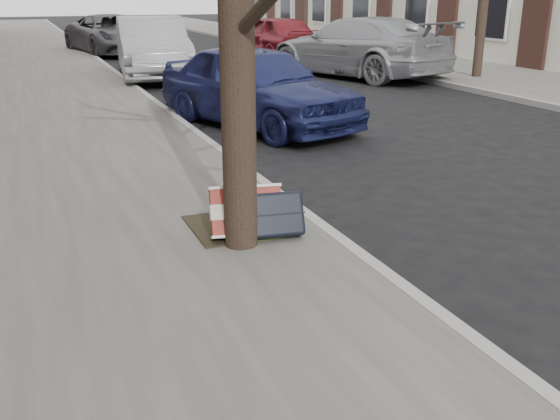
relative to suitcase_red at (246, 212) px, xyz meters
name	(u,v)px	position (x,y,z in m)	size (l,w,h in m)	color
ground	(494,252)	(2.01, -0.91, -0.36)	(120.00, 120.00, 0.00)	black
near_sidewalk	(19,73)	(-1.69, 14.09, -0.30)	(5.00, 70.00, 0.12)	slate
far_sidewalk	(379,57)	(9.81, 14.09, -0.30)	(4.00, 70.00, 0.12)	slate
dirt_patch	(237,225)	(0.01, 0.29, -0.23)	(0.85, 0.85, 0.01)	black
suitcase_red	(246,212)	(0.00, 0.00, 0.00)	(0.62, 0.17, 0.45)	maroon
suitcase_navy	(272,215)	(0.21, -0.10, -0.02)	(0.55, 0.18, 0.39)	black
car_near_front	(257,86)	(1.98, 5.02, 0.34)	(1.64, 4.07, 1.39)	#1A2050
car_near_mid	(152,48)	(1.62, 11.97, 0.43)	(1.66, 4.76, 1.57)	#9B9EA2
car_near_back	(112,34)	(1.62, 19.29, 0.35)	(2.34, 5.07, 1.41)	#3B3B40
car_far_front	(356,47)	(6.75, 10.21, 0.43)	(2.20, 5.41, 1.57)	#94979C
car_far_back	(274,36)	(6.60, 15.78, 0.37)	(1.71, 4.26, 1.45)	maroon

